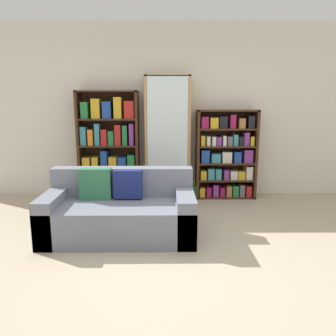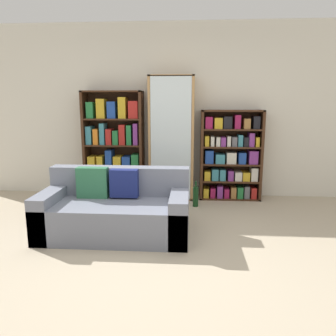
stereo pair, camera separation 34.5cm
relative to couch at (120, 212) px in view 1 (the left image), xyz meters
name	(u,v)px [view 1 (the left image)]	position (x,y,z in m)	size (l,w,h in m)	color
ground_plane	(169,265)	(0.55, -0.73, -0.27)	(16.00, 16.00, 0.00)	tan
wall_back	(167,111)	(0.55, 1.74, 1.08)	(6.80, 0.06, 2.70)	silver
couch	(120,212)	(0.00, 0.00, 0.00)	(1.66, 0.83, 0.75)	slate
bookshelf_left	(109,148)	(-0.36, 1.53, 0.53)	(0.93, 0.32, 1.67)	#3D2314
display_cabinet	(168,138)	(0.55, 1.52, 0.67)	(0.69, 0.36, 1.89)	#AD7F4C
bookshelf_right	(226,156)	(1.47, 1.53, 0.40)	(0.94, 0.32, 1.38)	#3D2314
wine_bottle	(194,195)	(0.93, 1.06, -0.11)	(0.08, 0.08, 0.38)	#143819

